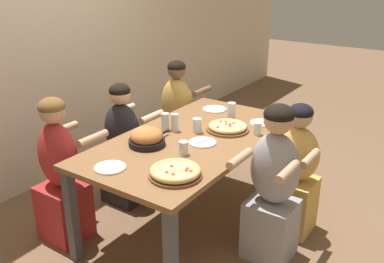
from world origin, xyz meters
The scene contains 21 objects.
ground_plane centered at (0.00, 0.00, 0.00)m, with size 18.00×18.00×0.00m, color brown.
restaurant_back_panel centered at (0.00, 1.66, 1.60)m, with size 10.00×0.06×3.20m, color beige.
dining_table centered at (0.00, 0.00, 0.70)m, with size 1.89×1.01×0.78m.
pizza_board_main centered at (0.29, -0.16, 0.81)m, with size 0.35×0.35×0.05m.
pizza_board_second centered at (-0.61, -0.28, 0.82)m, with size 0.35×0.35×0.06m.
skillet_bowl centered at (-0.32, 0.19, 0.84)m, with size 0.40×0.28×0.14m.
empty_plate_a centered at (0.59, -0.32, 0.79)m, with size 0.20×0.20×0.02m.
empty_plate_b centered at (-0.76, 0.15, 0.79)m, with size 0.21×0.21×0.02m.
empty_plate_c centered at (0.68, 0.21, 0.79)m, with size 0.22×0.22×0.02m.
empty_plate_d centered at (-0.05, -0.13, 0.79)m, with size 0.21×0.21×0.02m.
drinking_glass_a centered at (0.04, 0.20, 0.85)m, with size 0.06×0.06×0.15m.
drinking_glass_b centered at (-0.30, -0.13, 0.83)m, with size 0.07×0.07×0.10m.
drinking_glass_c centered at (0.54, -0.05, 0.85)m, with size 0.07×0.07×0.15m.
drinking_glass_d centered at (0.34, -0.40, 0.83)m, with size 0.06×0.06×0.10m.
drinking_glass_e centered at (0.11, 0.03, 0.84)m, with size 0.07×0.07×0.12m.
drinking_glass_f centered at (0.01, 0.27, 0.85)m, with size 0.07×0.07×0.15m.
diner_near_midright centered at (0.38, -0.72, 0.50)m, with size 0.51×0.40×1.09m.
diner_far_center centered at (-0.03, 0.72, 0.51)m, with size 0.51×0.40×1.12m.
diner_far_right centered at (0.80, 0.72, 0.53)m, with size 0.51×0.40×1.17m.
diner_far_left centered at (-0.73, 0.72, 0.54)m, with size 0.51×0.40×1.17m.
diner_near_center centered at (-0.04, -0.72, 0.56)m, with size 0.51×0.40×1.20m.
Camera 1 is at (-2.58, -1.75, 2.07)m, focal length 40.00 mm.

